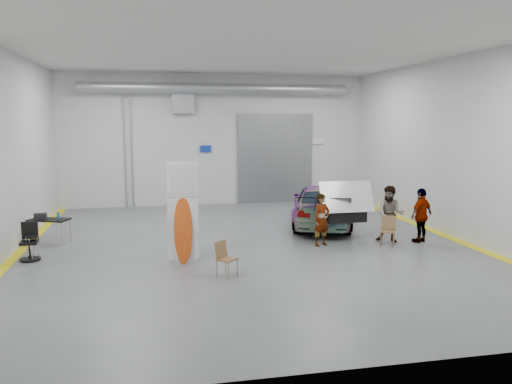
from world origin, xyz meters
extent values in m
plane|color=#57595D|center=(0.00, 0.00, 0.00)|extent=(16.00, 16.00, 0.00)
cube|color=silver|center=(-7.00, 0.00, 3.00)|extent=(0.02, 16.00, 6.00)
cube|color=silver|center=(7.00, 0.00, 3.00)|extent=(0.02, 16.00, 6.00)
cube|color=silver|center=(0.00, 8.00, 3.00)|extent=(14.00, 0.02, 6.00)
cube|color=silver|center=(0.00, -8.00, 3.00)|extent=(14.00, 0.02, 6.00)
cube|color=silver|center=(0.00, 0.00, 6.00)|extent=(14.00, 16.00, 0.02)
cube|color=gray|center=(2.80, 7.92, 2.10)|extent=(3.60, 0.12, 4.20)
cube|color=#93959B|center=(-1.50, 7.92, 4.80)|extent=(1.00, 0.50, 1.20)
cylinder|color=#93959B|center=(0.00, 7.40, 5.30)|extent=(11.90, 0.44, 0.44)
cube|color=navy|center=(-0.50, 7.92, 2.60)|extent=(0.50, 0.04, 0.30)
cube|color=white|center=(4.80, 7.92, 2.90)|extent=(0.70, 0.04, 0.25)
cylinder|color=#93959B|center=(-3.80, 7.92, 2.50)|extent=(0.08, 0.08, 5.00)
cylinder|color=#93959B|center=(-4.10, 7.92, 2.50)|extent=(0.08, 0.08, 5.00)
cube|color=yellow|center=(-6.85, 0.00, 0.01)|extent=(0.30, 16.00, 0.01)
cube|color=yellow|center=(6.85, 0.00, 0.01)|extent=(0.30, 16.00, 0.01)
imported|color=silver|center=(3.26, 2.51, 0.76)|extent=(3.64, 5.63, 1.51)
imported|color=#986352|center=(2.27, -0.41, 0.83)|extent=(0.71, 0.59, 1.66)
imported|color=teal|center=(4.59, -0.41, 0.92)|extent=(1.13, 1.08, 1.84)
imported|color=#955E31|center=(5.56, -0.62, 0.89)|extent=(1.11, 0.84, 1.77)
cube|color=white|center=(-2.07, -1.48, 1.00)|extent=(0.85, 0.11, 1.80)
ellipsoid|color=orange|center=(-2.07, -1.56, 0.95)|extent=(0.52, 0.28, 1.89)
cube|color=white|center=(-2.07, -1.50, 2.34)|extent=(0.82, 0.10, 0.95)
cylinder|color=white|center=(-2.42, -1.48, 1.50)|extent=(0.02, 0.02, 2.99)
cylinder|color=white|center=(-1.72, -1.48, 1.50)|extent=(0.02, 0.02, 2.99)
cube|color=brown|center=(-1.09, -2.93, 0.46)|extent=(0.59, 0.59, 0.04)
cube|color=brown|center=(-1.09, -2.74, 0.69)|extent=(0.37, 0.36, 0.41)
cube|color=brown|center=(4.28, -0.88, 0.48)|extent=(0.60, 0.59, 0.04)
cube|color=brown|center=(4.28, -0.68, 0.72)|extent=(0.43, 0.31, 0.42)
cylinder|color=black|center=(-6.27, -0.33, 0.69)|extent=(0.34, 0.34, 0.05)
torus|color=silver|center=(-6.27, -0.33, 0.22)|extent=(0.36, 0.36, 0.02)
cylinder|color=#93959B|center=(-6.75, 1.39, 0.37)|extent=(0.03, 0.03, 0.75)
cylinder|color=#93959B|center=(-5.61, 1.39, 0.37)|extent=(0.03, 0.03, 0.75)
cylinder|color=#93959B|center=(-6.75, 1.91, 0.37)|extent=(0.03, 0.03, 0.75)
cylinder|color=#93959B|center=(-5.61, 1.91, 0.37)|extent=(0.03, 0.03, 0.75)
cube|color=black|center=(-6.18, 1.65, 0.77)|extent=(1.38, 1.01, 0.04)
cylinder|color=#1B5EA3|center=(-5.87, 1.55, 0.90)|extent=(0.08, 0.08, 0.23)
cube|color=black|center=(-6.44, 1.70, 0.88)|extent=(0.36, 0.23, 0.19)
cylinder|color=black|center=(-6.33, -0.37, 0.04)|extent=(0.56, 0.56, 0.04)
cylinder|color=black|center=(-6.33, -0.37, 0.28)|extent=(0.06, 0.06, 0.48)
cube|color=black|center=(-6.33, -0.37, 0.52)|extent=(0.49, 0.49, 0.07)
cube|color=black|center=(-6.33, -0.15, 0.82)|extent=(0.44, 0.09, 0.50)
cube|color=silver|center=(3.26, 0.14, 1.53)|extent=(1.77, 1.07, 0.04)
camera|label=1|loc=(-2.80, -15.00, 3.95)|focal=35.00mm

